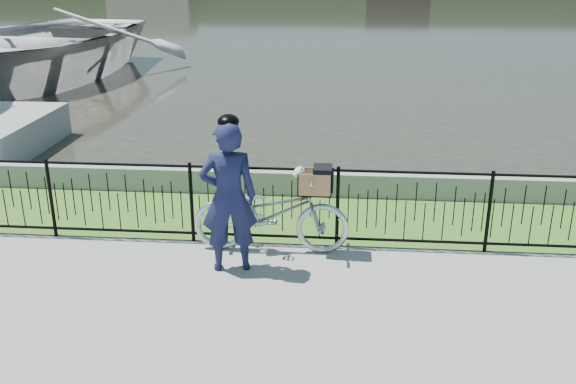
{
  "coord_description": "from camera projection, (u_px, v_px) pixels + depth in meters",
  "views": [
    {
      "loc": [
        1.03,
        -6.45,
        3.79
      ],
      "look_at": [
        0.38,
        1.0,
        1.0
      ],
      "focal_mm": 40.0,
      "sensor_mm": 36.0,
      "label": 1
    }
  ],
  "objects": [
    {
      "name": "fence",
      "position": [
        264.0,
        205.0,
        8.72
      ],
      "size": [
        14.0,
        0.06,
        1.15
      ],
      "primitive_type": null,
      "color": "black",
      "rests_on": "ground"
    },
    {
      "name": "boat_far",
      "position": [
        24.0,
        45.0,
        19.68
      ],
      "size": [
        9.09,
        11.86,
        2.28
      ],
      "color": "#ACACAC",
      "rests_on": "water"
    },
    {
      "name": "bicycle_rig",
      "position": [
        272.0,
        212.0,
        8.53
      ],
      "size": [
        2.08,
        0.73,
        1.23
      ],
      "color": "#AEB5BB",
      "rests_on": "ground"
    },
    {
      "name": "ground",
      "position": [
        248.0,
        302.0,
        7.43
      ],
      "size": [
        120.0,
        120.0,
        0.0
      ],
      "primitive_type": "plane",
      "color": "gray",
      "rests_on": "ground"
    },
    {
      "name": "grass_strip",
      "position": [
        272.0,
        216.0,
        9.85
      ],
      "size": [
        60.0,
        2.0,
        0.01
      ],
      "primitive_type": "cube",
      "color": "#3B651F",
      "rests_on": "ground"
    },
    {
      "name": "quay_wall",
      "position": [
        279.0,
        182.0,
        10.72
      ],
      "size": [
        60.0,
        0.3,
        0.4
      ],
      "primitive_type": "cube",
      "color": "gray",
      "rests_on": "ground"
    },
    {
      "name": "cyclist",
      "position": [
        228.0,
        196.0,
        7.88
      ],
      "size": [
        0.79,
        0.61,
        2.01
      ],
      "color": "#141737",
      "rests_on": "ground"
    },
    {
      "name": "water",
      "position": [
        328.0,
        21.0,
        38.22
      ],
      "size": [
        120.0,
        120.0,
        0.0
      ],
      "primitive_type": "plane",
      "color": "#29291F",
      "rests_on": "ground"
    }
  ]
}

